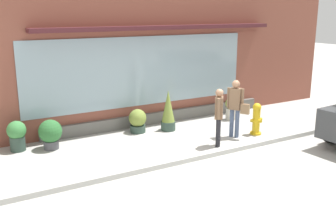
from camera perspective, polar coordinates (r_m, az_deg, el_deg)
ground_plane at (r=10.01m, az=7.41°, el=-6.72°), size 60.00×60.00×0.00m
curb_strip at (r=9.84m, az=8.13°, el=-6.73°), size 14.00×0.24×0.12m
storefront at (r=12.10m, az=-1.51°, el=8.53°), size 14.00×0.81×4.85m
fire_hydrant at (r=11.36m, az=12.96°, el=-1.97°), size 0.39×0.36×0.93m
pedestrian_with_handbag at (r=10.87m, az=10.03°, el=0.06°), size 0.42×0.59×1.63m
pedestrian_passerby at (r=10.08m, az=7.54°, el=-1.25°), size 0.35×0.38×1.54m
potted_plant_by_entrance at (r=12.75m, az=9.29°, el=-0.46°), size 0.37×0.37×0.73m
potted_plant_low_front at (r=11.42m, az=0.03°, el=-0.92°), size 0.44×0.44×1.22m
potted_plant_window_center at (r=10.37m, az=-17.02°, el=-3.99°), size 0.60×0.60×0.78m
potted_plant_corner_tall at (r=10.52m, az=-21.49°, el=-4.08°), size 0.48×0.48×0.79m
potted_plant_trailing_edge at (r=11.32m, az=-4.52°, el=-2.31°), size 0.52×0.52×0.69m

